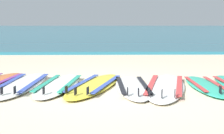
{
  "coord_description": "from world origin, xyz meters",
  "views": [
    {
      "loc": [
        -0.03,
        -5.6,
        1.14
      ],
      "look_at": [
        0.12,
        0.97,
        0.25
      ],
      "focal_mm": 54.95,
      "sensor_mm": 36.0,
      "label": 1
    }
  ],
  "objects_px": {
    "surfboard_1": "(22,84)",
    "surfboard_5": "(165,86)",
    "surfboard_4": "(132,87)",
    "surfboard_3": "(95,85)",
    "surfboard_6": "(205,86)",
    "surfboard_2": "(59,85)"
  },
  "relations": [
    {
      "from": "surfboard_1",
      "to": "surfboard_4",
      "type": "height_order",
      "value": "same"
    },
    {
      "from": "surfboard_1",
      "to": "surfboard_2",
      "type": "distance_m",
      "value": 0.66
    },
    {
      "from": "surfboard_1",
      "to": "surfboard_3",
      "type": "bearing_deg",
      "value": -5.2
    },
    {
      "from": "surfboard_3",
      "to": "surfboard_4",
      "type": "height_order",
      "value": "same"
    },
    {
      "from": "surfboard_1",
      "to": "surfboard_4",
      "type": "bearing_deg",
      "value": -8.19
    },
    {
      "from": "surfboard_1",
      "to": "surfboard_4",
      "type": "distance_m",
      "value": 1.94
    },
    {
      "from": "surfboard_3",
      "to": "surfboard_5",
      "type": "distance_m",
      "value": 1.21
    },
    {
      "from": "surfboard_3",
      "to": "surfboard_5",
      "type": "bearing_deg",
      "value": -6.93
    },
    {
      "from": "surfboard_2",
      "to": "surfboard_5",
      "type": "distance_m",
      "value": 1.83
    },
    {
      "from": "surfboard_1",
      "to": "surfboard_5",
      "type": "bearing_deg",
      "value": -6.04
    },
    {
      "from": "surfboard_2",
      "to": "surfboard_3",
      "type": "height_order",
      "value": "same"
    },
    {
      "from": "surfboard_4",
      "to": "surfboard_5",
      "type": "height_order",
      "value": "same"
    },
    {
      "from": "surfboard_3",
      "to": "surfboard_4",
      "type": "xyz_separation_m",
      "value": [
        0.64,
        -0.16,
        0.0
      ]
    },
    {
      "from": "surfboard_1",
      "to": "surfboard_5",
      "type": "height_order",
      "value": "same"
    },
    {
      "from": "surfboard_4",
      "to": "surfboard_3",
      "type": "bearing_deg",
      "value": 166.0
    },
    {
      "from": "surfboard_1",
      "to": "surfboard_3",
      "type": "height_order",
      "value": "same"
    },
    {
      "from": "surfboard_1",
      "to": "surfboard_6",
      "type": "xyz_separation_m",
      "value": [
        3.17,
        -0.21,
        -0.0
      ]
    },
    {
      "from": "surfboard_6",
      "to": "surfboard_1",
      "type": "bearing_deg",
      "value": 176.21
    },
    {
      "from": "surfboard_4",
      "to": "surfboard_5",
      "type": "relative_size",
      "value": 0.83
    },
    {
      "from": "surfboard_3",
      "to": "surfboard_6",
      "type": "xyz_separation_m",
      "value": [
        1.9,
        -0.09,
        -0.0
      ]
    },
    {
      "from": "surfboard_2",
      "to": "surfboard_3",
      "type": "bearing_deg",
      "value": -3.89
    },
    {
      "from": "surfboard_4",
      "to": "surfboard_1",
      "type": "bearing_deg",
      "value": 171.81
    }
  ]
}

